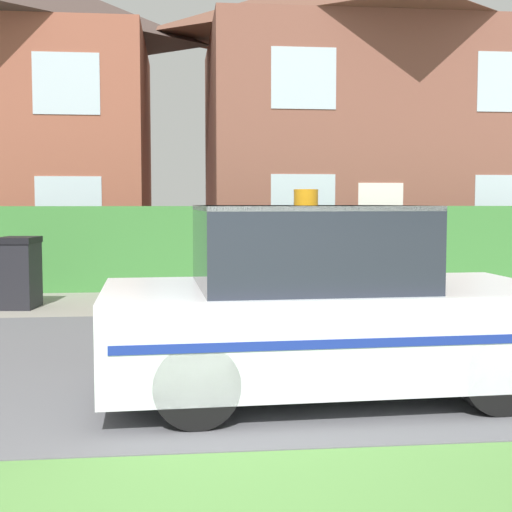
% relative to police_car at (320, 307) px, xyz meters
% --- Properties ---
extents(ground_plane, '(80.00, 80.00, 0.00)m').
position_rel_police_car_xyz_m(ground_plane, '(-1.18, -2.08, -0.77)').
color(ground_plane, gray).
extents(road_strip, '(28.00, 5.88, 0.01)m').
position_rel_police_car_xyz_m(road_strip, '(-1.18, 1.55, -0.77)').
color(road_strip, '#5B5B60').
rests_on(road_strip, ground).
extents(garden_hedge, '(14.35, 0.51, 1.61)m').
position_rel_police_car_xyz_m(garden_hedge, '(0.05, 7.65, 0.03)').
color(garden_hedge, '#3D7F38').
rests_on(garden_hedge, ground).
extents(police_car, '(3.90, 2.00, 1.78)m').
position_rel_police_car_xyz_m(police_car, '(0.00, 0.00, 0.00)').
color(police_car, black).
rests_on(police_car, road_strip).
extents(house_left, '(7.23, 6.00, 7.58)m').
position_rel_police_car_xyz_m(house_left, '(-5.45, 12.44, 3.09)').
color(house_left, '#93513D').
rests_on(house_left, ground).
extents(house_right, '(8.69, 6.39, 7.71)m').
position_rel_police_car_xyz_m(house_right, '(3.73, 12.17, 3.15)').
color(house_right, brown).
rests_on(house_right, ground).
extents(wheelie_bin, '(0.63, 0.77, 1.13)m').
position_rel_police_car_xyz_m(wheelie_bin, '(-3.74, 5.55, -0.20)').
color(wheelie_bin, black).
rests_on(wheelie_bin, ground).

